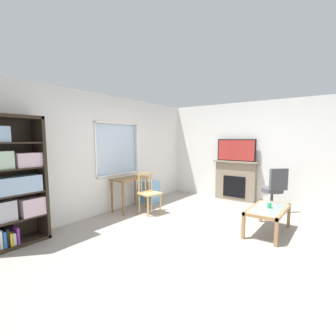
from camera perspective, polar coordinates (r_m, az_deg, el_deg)
The scene contains 12 objects.
ground at distance 4.49m, azimuth 8.00°, elevation -14.80°, with size 6.33×5.72×0.02m, color #9E9389.
wall_back_with_window at distance 5.67m, azimuth -13.48°, elevation 3.00°, with size 5.33×0.15×2.58m.
wall_right at distance 6.72m, azimuth 19.16°, elevation 3.47°, with size 0.12×4.92×2.58m, color silver.
bookshelf at distance 4.39m, azimuth -32.80°, elevation -3.05°, with size 0.90×0.38×1.99m.
desk_under_window at distance 5.67m, azimuth -9.00°, elevation -3.65°, with size 0.84×0.46×0.76m.
wooden_chair at distance 5.41m, azimuth -4.51°, elevation -5.74°, with size 0.50×0.48×0.90m.
plastic_drawer_unit at distance 6.33m, azimuth -4.26°, elevation -5.54°, with size 0.35×0.40×0.57m, color #72ADDB.
fireplace at distance 6.77m, azimuth 15.46°, elevation -2.84°, with size 0.26×1.17×1.06m.
tv at distance 6.67m, azimuth 15.63°, elevation 4.03°, with size 0.06×1.02×0.57m.
office_chair at distance 5.98m, azimuth 23.63°, elevation -4.20°, with size 0.63×0.60×1.00m.
coffee_table at distance 4.66m, azimuth 22.31°, elevation -9.39°, with size 1.07×0.56×0.44m.
sippy_cup at distance 4.63m, azimuth 22.56°, elevation -8.07°, with size 0.07×0.07×0.09m, color #33B770.
Camera 1 is at (-3.70, -1.93, 1.64)m, focal length 26.09 mm.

